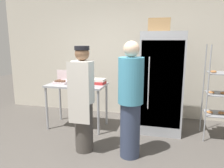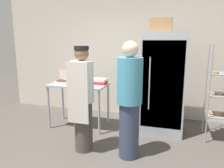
# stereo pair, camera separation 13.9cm
# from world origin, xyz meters

# --- Properties ---
(ground_plane) EXTENTS (14.00, 14.00, 0.00)m
(ground_plane) POSITION_xyz_m (0.00, 0.00, 0.00)
(ground_plane) COLOR #4C4742
(back_wall) EXTENTS (6.40, 0.12, 3.07)m
(back_wall) POSITION_xyz_m (0.00, 2.39, 1.54)
(back_wall) COLOR beige
(back_wall) RESTS_ON ground_plane
(refrigerator) EXTENTS (0.78, 0.68, 1.90)m
(refrigerator) POSITION_xyz_m (0.75, 1.52, 0.95)
(refrigerator) COLOR #9EA0A5
(refrigerator) RESTS_ON ground_plane
(prep_counter) EXTENTS (1.14, 0.64, 0.89)m
(prep_counter) POSITION_xyz_m (-0.88, 1.30, 0.78)
(prep_counter) COLOR #9EA0A5
(prep_counter) RESTS_ON ground_plane
(donut_box) EXTENTS (0.26, 0.22, 0.27)m
(donut_box) POSITION_xyz_m (-1.20, 1.24, 0.94)
(donut_box) COLOR silver
(donut_box) RESTS_ON prep_counter
(blender_pitcher) EXTENTS (0.14, 0.14, 0.27)m
(blender_pitcher) POSITION_xyz_m (-0.81, 1.41, 1.01)
(blender_pitcher) COLOR black
(blender_pitcher) RESTS_ON prep_counter
(binder_stack) EXTENTS (0.33, 0.25, 0.11)m
(binder_stack) POSITION_xyz_m (-0.50, 1.41, 0.94)
(binder_stack) COLOR #B72D2D
(binder_stack) RESTS_ON prep_counter
(cardboard_storage_box) EXTENTS (0.39, 0.35, 0.24)m
(cardboard_storage_box) POSITION_xyz_m (0.66, 1.53, 2.01)
(cardboard_storage_box) COLOR #937047
(cardboard_storage_box) RESTS_ON refrigerator
(person_baker) EXTENTS (0.35, 0.37, 1.66)m
(person_baker) POSITION_xyz_m (-0.40, 0.40, 0.87)
(person_baker) COLOR #47423D
(person_baker) RESTS_ON ground_plane
(person_customer) EXTENTS (0.37, 0.37, 1.74)m
(person_customer) POSITION_xyz_m (0.34, 0.41, 0.89)
(person_customer) COLOR #333D56
(person_customer) RESTS_ON ground_plane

